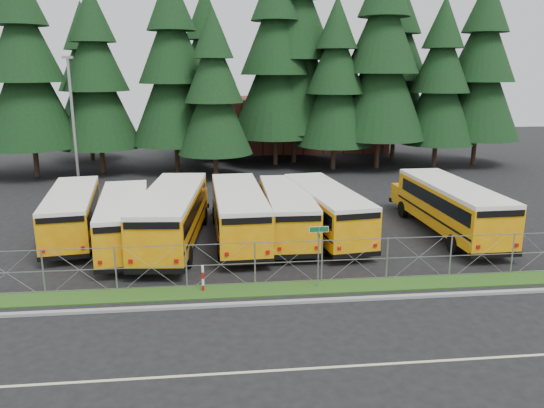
{
  "coord_description": "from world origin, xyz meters",
  "views": [
    {
      "loc": [
        -2.59,
        -22.92,
        9.34
      ],
      "look_at": [
        0.29,
        4.0,
        2.39
      ],
      "focal_mm": 35.0,
      "sensor_mm": 36.0,
      "label": 1
    }
  ],
  "objects_px": {
    "bus_1": "(73,214)",
    "bus_3": "(173,217)",
    "bus_4": "(238,214)",
    "street_sign": "(319,244)",
    "striped_bollard": "(203,279)",
    "bus_2": "(125,222)",
    "bus_east": "(448,208)",
    "bus_6": "(324,212)",
    "light_standard": "(74,126)",
    "bus_5": "(286,213)"
  },
  "relations": [
    {
      "from": "bus_4",
      "to": "striped_bollard",
      "type": "bearing_deg",
      "value": -106.77
    },
    {
      "from": "bus_4",
      "to": "bus_3",
      "type": "bearing_deg",
      "value": -173.95
    },
    {
      "from": "street_sign",
      "to": "light_standard",
      "type": "bearing_deg",
      "value": 129.88
    },
    {
      "from": "striped_bollard",
      "to": "bus_5",
      "type": "bearing_deg",
      "value": 58.12
    },
    {
      "from": "bus_4",
      "to": "bus_2",
      "type": "bearing_deg",
      "value": -176.83
    },
    {
      "from": "bus_2",
      "to": "bus_6",
      "type": "distance_m",
      "value": 11.01
    },
    {
      "from": "bus_2",
      "to": "bus_3",
      "type": "xyz_separation_m",
      "value": [
        2.55,
        0.05,
        0.15
      ]
    },
    {
      "from": "bus_3",
      "to": "bus_east",
      "type": "height_order",
      "value": "bus_3"
    },
    {
      "from": "bus_1",
      "to": "bus_4",
      "type": "height_order",
      "value": "bus_4"
    },
    {
      "from": "bus_2",
      "to": "bus_4",
      "type": "bearing_deg",
      "value": -1.48
    },
    {
      "from": "bus_1",
      "to": "bus_4",
      "type": "bearing_deg",
      "value": -15.95
    },
    {
      "from": "bus_1",
      "to": "bus_east",
      "type": "bearing_deg",
      "value": -11.93
    },
    {
      "from": "bus_6",
      "to": "light_standard",
      "type": "xyz_separation_m",
      "value": [
        -15.76,
        9.38,
        4.08
      ]
    },
    {
      "from": "bus_2",
      "to": "bus_6",
      "type": "bearing_deg",
      "value": -2.53
    },
    {
      "from": "bus_2",
      "to": "bus_4",
      "type": "height_order",
      "value": "bus_4"
    },
    {
      "from": "bus_6",
      "to": "street_sign",
      "type": "xyz_separation_m",
      "value": [
        -1.75,
        -7.39,
        0.61
      ]
    },
    {
      "from": "bus_6",
      "to": "striped_bollard",
      "type": "relative_size",
      "value": 9.04
    },
    {
      "from": "bus_east",
      "to": "street_sign",
      "type": "bearing_deg",
      "value": -143.77
    },
    {
      "from": "bus_1",
      "to": "striped_bollard",
      "type": "relative_size",
      "value": 8.74
    },
    {
      "from": "bus_1",
      "to": "bus_3",
      "type": "bearing_deg",
      "value": -25.55
    },
    {
      "from": "bus_2",
      "to": "light_standard",
      "type": "height_order",
      "value": "light_standard"
    },
    {
      "from": "street_sign",
      "to": "bus_4",
      "type": "bearing_deg",
      "value": 113.74
    },
    {
      "from": "bus_6",
      "to": "bus_1",
      "type": "bearing_deg",
      "value": 168.24
    },
    {
      "from": "bus_4",
      "to": "bus_6",
      "type": "relative_size",
      "value": 1.03
    },
    {
      "from": "bus_east",
      "to": "bus_6",
      "type": "bearing_deg",
      "value": 174.89
    },
    {
      "from": "bus_1",
      "to": "bus_4",
      "type": "distance_m",
      "value": 9.3
    },
    {
      "from": "striped_bollard",
      "to": "light_standard",
      "type": "xyz_separation_m",
      "value": [
        -9.03,
        16.66,
        4.9
      ]
    },
    {
      "from": "bus_3",
      "to": "bus_4",
      "type": "distance_m",
      "value": 3.57
    },
    {
      "from": "bus_2",
      "to": "striped_bollard",
      "type": "height_order",
      "value": "bus_2"
    },
    {
      "from": "street_sign",
      "to": "striped_bollard",
      "type": "bearing_deg",
      "value": 178.78
    },
    {
      "from": "bus_4",
      "to": "bus_east",
      "type": "xyz_separation_m",
      "value": [
        12.08,
        -0.19,
        0.05
      ]
    },
    {
      "from": "bus_5",
      "to": "street_sign",
      "type": "distance_m",
      "value": 7.49
    },
    {
      "from": "bus_east",
      "to": "light_standard",
      "type": "height_order",
      "value": "light_standard"
    },
    {
      "from": "bus_6",
      "to": "street_sign",
      "type": "height_order",
      "value": "bus_6"
    },
    {
      "from": "bus_1",
      "to": "street_sign",
      "type": "xyz_separation_m",
      "value": [
        12.35,
        -8.44,
        0.66
      ]
    },
    {
      "from": "bus_6",
      "to": "bus_5",
      "type": "bearing_deg",
      "value": 170.86
    },
    {
      "from": "bus_6",
      "to": "striped_bollard",
      "type": "bearing_deg",
      "value": -140.27
    },
    {
      "from": "bus_3",
      "to": "bus_5",
      "type": "relative_size",
      "value": 1.12
    },
    {
      "from": "light_standard",
      "to": "bus_4",
      "type": "bearing_deg",
      "value": -41.53
    },
    {
      "from": "bus_3",
      "to": "bus_6",
      "type": "relative_size",
      "value": 1.09
    },
    {
      "from": "bus_2",
      "to": "striped_bollard",
      "type": "xyz_separation_m",
      "value": [
        4.24,
        -6.47,
        -0.79
      ]
    },
    {
      "from": "bus_1",
      "to": "striped_bollard",
      "type": "height_order",
      "value": "bus_1"
    },
    {
      "from": "bus_2",
      "to": "bus_3",
      "type": "distance_m",
      "value": 2.56
    },
    {
      "from": "bus_east",
      "to": "bus_3",
      "type": "bearing_deg",
      "value": 179.53
    },
    {
      "from": "bus_3",
      "to": "bus_4",
      "type": "bearing_deg",
      "value": 13.27
    },
    {
      "from": "bus_3",
      "to": "striped_bollard",
      "type": "xyz_separation_m",
      "value": [
        1.69,
        -6.53,
        -0.94
      ]
    },
    {
      "from": "bus_3",
      "to": "bus_5",
      "type": "distance_m",
      "value": 6.31
    },
    {
      "from": "street_sign",
      "to": "bus_1",
      "type": "bearing_deg",
      "value": 145.66
    },
    {
      "from": "striped_bollard",
      "to": "bus_6",
      "type": "bearing_deg",
      "value": 47.23
    },
    {
      "from": "bus_6",
      "to": "bus_east",
      "type": "bearing_deg",
      "value": -10.99
    }
  ]
}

